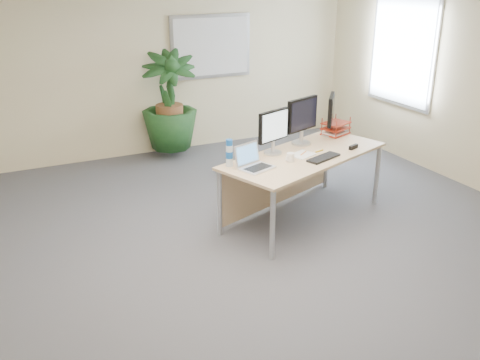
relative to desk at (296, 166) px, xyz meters
name	(u,v)px	position (x,y,z in m)	size (l,w,h in m)	color
floor	(261,280)	(-1.00, -1.07, -0.60)	(8.00, 8.00, 0.00)	#424246
back_wall	(134,65)	(-1.00, 2.93, 0.75)	(7.00, 0.04, 2.70)	beige
whiteboard	(211,47)	(0.20, 2.89, 0.95)	(1.30, 0.04, 0.95)	#A1A2A6
window	(402,51)	(2.47, 1.23, 0.95)	(0.04, 1.30, 1.55)	#A1A2A6
desk	(296,166)	(0.00, 0.00, 0.00)	(2.15, 1.46, 0.76)	tan
floor_plant	(169,108)	(-0.61, 2.56, 0.15)	(0.84, 0.84, 1.50)	#153A18
monitor_left	(274,129)	(-0.26, 0.07, 0.44)	(0.42, 0.20, 0.49)	#B0B0B5
monitor_right	(302,118)	(0.20, 0.23, 0.47)	(0.47, 0.22, 0.54)	#B0B0B5
monitor_dark	(331,113)	(0.69, 0.38, 0.45)	(0.31, 0.37, 0.49)	#B0B0B5
laptop	(253,162)	(-0.66, -0.23, 0.22)	(0.41, 0.39, 0.24)	silver
keyboard	(324,158)	(0.14, -0.31, 0.17)	(0.42, 0.14, 0.02)	black
coffee_mug	(290,157)	(-0.23, -0.23, 0.21)	(0.12, 0.08, 0.09)	white
spiral_notebook	(302,155)	(0.00, -0.12, 0.17)	(0.26, 0.20, 0.01)	white
orange_pen	(304,153)	(0.02, -0.10, 0.18)	(0.01, 0.01, 0.15)	orange
yellow_highlighter	(319,151)	(0.23, -0.09, 0.17)	(0.02, 0.02, 0.12)	gold
water_bottle	(229,154)	(-0.86, -0.08, 0.30)	(0.07, 0.07, 0.28)	white
letter_tray	(336,129)	(0.77, 0.37, 0.23)	(0.38, 0.33, 0.15)	#9C2613
stapler	(353,147)	(0.63, -0.17, 0.18)	(0.14, 0.04, 0.05)	black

